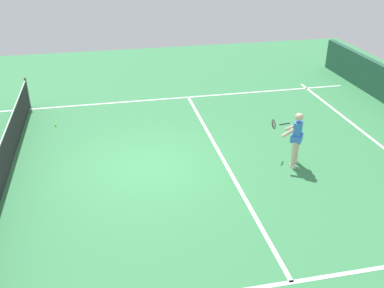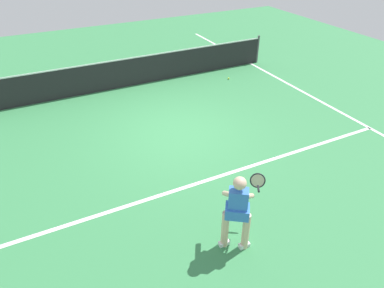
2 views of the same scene
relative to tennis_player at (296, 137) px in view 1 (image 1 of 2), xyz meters
The scene contains 7 objects.
ground_plane 4.15m from the tennis_player, 79.68° to the left, with size 24.86×24.86×0.00m, color #38844C.
baseline_marking 3.26m from the tennis_player, 76.63° to the right, with size 10.85×0.10×0.01m, color white.
service_line_marking 2.14m from the tennis_player, 68.32° to the left, with size 9.85×0.10×0.01m, color white.
sideline_right_marking 6.98m from the tennis_player, 35.27° to the left, with size 0.10×17.13×0.01m, color white.
court_net 7.73m from the tennis_player, 84.59° to the left, with size 10.53×0.08×1.09m.
tennis_player is the anchor object (origin of this frame).
tennis_ball_near 7.79m from the tennis_player, 59.15° to the left, with size 0.07×0.07×0.07m, color #D1E533.
Camera 1 is at (-10.54, 0.94, 6.09)m, focal length 40.93 mm.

